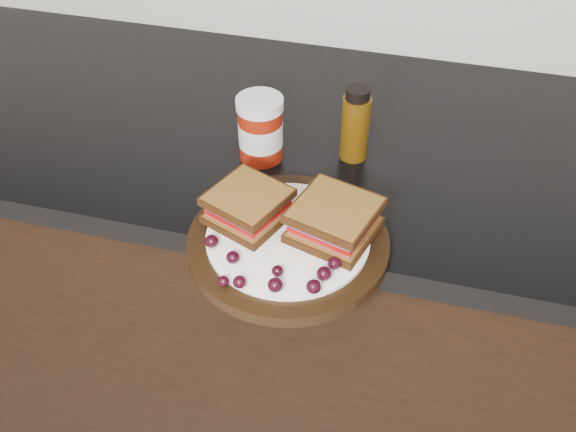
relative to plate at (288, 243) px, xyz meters
name	(u,v)px	position (x,y,z in m)	size (l,w,h in m)	color
base_cabinets	(257,294)	(-0.15, 0.29, -0.48)	(3.96, 0.58, 0.86)	black
countertop	(249,129)	(-0.15, 0.29, -0.03)	(3.98, 0.60, 0.04)	black
plate	(288,243)	(0.00, 0.00, 0.00)	(0.28, 0.28, 0.02)	black
sandwich_left	(248,206)	(-0.06, 0.02, 0.04)	(0.10, 0.10, 0.04)	brown
sandwich_right	(334,220)	(0.06, 0.02, 0.04)	(0.11, 0.11, 0.05)	brown
grape_0	(212,241)	(-0.09, -0.05, 0.02)	(0.02, 0.02, 0.02)	black
grape_1	(233,257)	(-0.06, -0.07, 0.02)	(0.02, 0.02, 0.02)	black
grape_2	(223,281)	(-0.06, -0.11, 0.02)	(0.02, 0.02, 0.01)	black
grape_3	(240,282)	(-0.04, -0.10, 0.02)	(0.02, 0.02, 0.02)	black
grape_4	(275,285)	(0.01, -0.10, 0.02)	(0.02, 0.02, 0.02)	black
grape_5	(277,271)	(0.01, -0.07, 0.02)	(0.02, 0.02, 0.01)	black
grape_6	(314,287)	(0.06, -0.09, 0.02)	(0.02, 0.02, 0.02)	black
grape_7	(324,274)	(0.06, -0.07, 0.02)	(0.02, 0.02, 0.02)	black
grape_8	(334,263)	(0.07, -0.04, 0.02)	(0.02, 0.02, 0.02)	black
grape_9	(327,249)	(0.06, -0.02, 0.02)	(0.02, 0.02, 0.02)	black
grape_10	(341,234)	(0.07, 0.01, 0.03)	(0.02, 0.02, 0.02)	black
grape_11	(340,223)	(0.07, 0.03, 0.02)	(0.02, 0.02, 0.02)	black
grape_12	(335,212)	(0.05, 0.05, 0.02)	(0.02, 0.02, 0.02)	black
grape_13	(252,203)	(-0.06, 0.04, 0.02)	(0.02, 0.02, 0.02)	black
grape_14	(239,219)	(-0.07, 0.01, 0.02)	(0.01, 0.01, 0.01)	black
grape_15	(239,230)	(-0.07, -0.01, 0.02)	(0.02, 0.02, 0.02)	black
grape_16	(254,197)	(-0.07, 0.06, 0.02)	(0.02, 0.02, 0.02)	black
grape_17	(252,209)	(-0.06, 0.03, 0.02)	(0.02, 0.02, 0.02)	black
grape_18	(224,219)	(-0.09, 0.00, 0.02)	(0.02, 0.02, 0.02)	black
condiment_jar	(260,129)	(-0.10, 0.19, 0.05)	(0.07, 0.07, 0.11)	maroon
oil_bottle	(355,124)	(0.05, 0.23, 0.05)	(0.05, 0.05, 0.13)	#452B06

